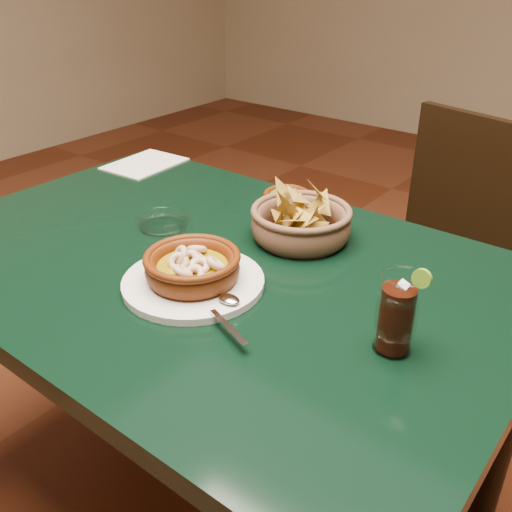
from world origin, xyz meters
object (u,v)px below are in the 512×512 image
Objects in this scene: dining_table at (208,301)px; cola_drink at (397,314)px; dining_chair at (434,265)px; shrimp_plate at (193,271)px; chip_basket at (301,223)px.

dining_table is 8.12× the size of cola_drink.
dining_table is 0.75m from dining_chair.
shrimp_plate is 0.37m from cola_drink.
dining_chair and cola_drink have the same top height.
dining_chair is 0.86m from shrimp_plate.
cola_drink is at bearing 8.31° from shrimp_plate.
cola_drink is at bearing -74.54° from dining_chair.
chip_basket reaches higher than shrimp_plate.
dining_chair is 2.75× the size of shrimp_plate.
chip_basket is at bearing 145.41° from cola_drink.
dining_chair reaches higher than shrimp_plate.
cola_drink is at bearing -5.07° from dining_table.
shrimp_plate is at bearing -171.69° from cola_drink.
dining_table is at bearing 174.93° from cola_drink.
dining_table is 0.25m from chip_basket.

